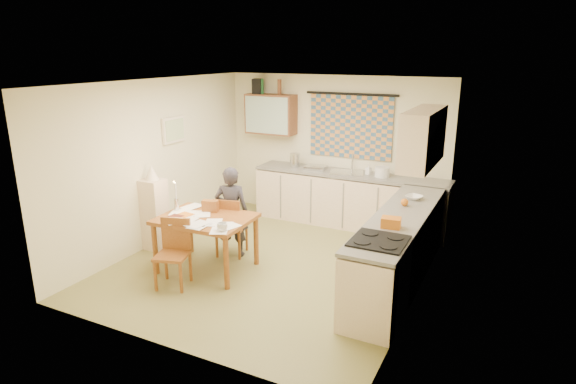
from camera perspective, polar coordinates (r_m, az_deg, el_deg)
The scene contains 44 objects.
floor at distance 6.88m, azimuth -1.70°, elevation -8.49°, with size 4.00×4.50×0.02m, color olive.
ceiling at distance 6.25m, azimuth -1.90°, elevation 12.95°, with size 4.00×4.50×0.02m, color white.
wall_back at distance 8.46m, azimuth 5.48°, elevation 5.18°, with size 4.00×0.02×2.50m, color beige.
wall_front at distance 4.68m, azimuth -15.02°, elevation -4.62°, with size 4.00×0.02×2.50m, color beige.
wall_left at distance 7.59m, azimuth -15.32°, elevation 3.37°, with size 0.02×4.50×2.50m, color beige.
wall_right at distance 5.81m, azimuth 15.95°, elevation -0.59°, with size 0.02×4.50×2.50m, color beige.
window_blind at distance 8.26m, azimuth 7.42°, elevation 7.66°, with size 1.45×0.03×1.05m, color #365C7D.
curtain_rod at distance 8.17m, azimuth 7.51°, elevation 11.45°, with size 0.04×0.04×1.60m, color black.
wall_cabinet at distance 8.69m, azimuth -2.03°, elevation 9.21°, with size 0.90×0.34×0.70m, color brown.
wall_cabinet_glass at distance 8.54m, azimuth -2.58°, elevation 9.08°, with size 0.84×0.02×0.64m, color #99B2A5.
upper_cabinet_right at distance 6.24m, azimuth 15.74°, elevation 6.24°, with size 0.34×1.30×0.70m, color beige.
framed_print at distance 7.78m, azimuth -13.39°, elevation 7.19°, with size 0.04×0.50×0.40m, color #F1E2C7.
print_canvas at distance 7.76m, azimuth -13.25°, elevation 7.18°, with size 0.01×0.42×0.32m, color white.
counter_back at distance 8.24m, azimuth 7.25°, elevation -0.92°, with size 3.30×0.62×0.92m.
counter_right at distance 6.32m, azimuth 12.97°, elevation -6.69°, with size 0.62×2.95×0.92m.
stove at distance 5.45m, azimuth 10.47°, elevation -10.20°, with size 0.61×0.61×0.94m.
sink at distance 8.14m, azimuth 6.95°, elevation 2.01°, with size 0.55×0.45×0.10m, color silver.
tap at distance 8.25m, azimuth 7.63°, elevation 3.47°, with size 0.03×0.03×0.28m, color silver.
dish_rack at distance 8.32m, azimuth 3.32°, elevation 2.92°, with size 0.35×0.30×0.06m, color silver.
kettle at distance 8.46m, azimuth 0.83°, elevation 3.80°, with size 0.18×0.18×0.24m, color silver.
mixing_bowl at distance 7.94m, azimuth 11.10°, elevation 2.35°, with size 0.24×0.24×0.16m, color white.
soap_bottle at distance 8.05m, azimuth 9.53°, elevation 2.66°, with size 0.10×0.10×0.17m, color white.
bowl at distance 6.84m, azimuth 14.73°, elevation -0.62°, with size 0.28×0.28×0.05m, color white.
orange_bag at distance 5.68m, azimuth 12.11°, elevation -3.56°, with size 0.22×0.16×0.12m, color orange.
fruit_orange at distance 6.51m, azimuth 13.65°, elevation -1.19°, with size 0.10×0.10×0.10m, color orange.
speaker at distance 8.77m, azimuth -3.63°, elevation 12.41°, with size 0.16×0.20×0.26m, color black.
bottle_green at distance 8.73m, azimuth -3.14°, elevation 12.40°, with size 0.07×0.07×0.26m, color #195926.
bottle_brown at distance 8.56m, azimuth -1.02°, elevation 12.34°, with size 0.07×0.07×0.26m, color brown.
dining_table at distance 6.65m, azimuth -9.62°, elevation -5.97°, with size 1.26×0.98×0.75m.
chair_far at distance 7.10m, azimuth -6.72°, elevation -5.30°, with size 0.48×0.48×0.88m.
chair_near at distance 6.33m, azimuth -13.42°, elevation -8.52°, with size 0.49×0.49×0.86m.
person at distance 6.95m, azimuth -6.71°, elevation -2.36°, with size 0.56×0.46×1.33m, color black.
shelf_stand at distance 7.45m, azimuth -15.49°, elevation -2.59°, with size 0.32×0.30×1.08m, color beige.
lampshade at distance 7.27m, azimuth -15.88°, elevation 2.25°, with size 0.20×0.20×0.22m, color #F1E2C7.
letter_rack at distance 6.71m, azimuth -9.20°, elevation -1.65°, with size 0.22×0.10×0.16m, color brown.
mug at distance 5.99m, azimuth -7.80°, elevation -4.13°, with size 0.17×0.17×0.10m, color white.
magazine at distance 6.60m, azimuth -14.06°, elevation -2.88°, with size 0.19×0.25×0.02m, color maroon.
book at distance 6.67m, azimuth -13.00°, elevation -2.63°, with size 0.23×0.29×0.02m, color orange.
orange_box at distance 6.45m, azimuth -13.63°, elevation -3.22°, with size 0.12×0.08×0.04m, color orange.
eyeglasses at distance 6.19m, azimuth -10.36°, elevation -3.97°, with size 0.13×0.04×0.02m, color black.
candle_holder at distance 6.82m, azimuth -13.10°, elevation -1.48°, with size 0.06×0.06×0.18m, color silver.
candle at distance 6.78m, azimuth -13.18°, elevation 0.17°, with size 0.02×0.02×0.22m, color white.
candle_flame at distance 6.75m, azimuth -13.39°, elevation 1.15°, with size 0.02×0.02×0.02m, color #FFCC66.
papers at distance 6.40m, azimuth -10.38°, elevation -3.28°, with size 1.19×0.94×0.02m.
Camera 1 is at (2.96, -5.50, 2.88)m, focal length 30.00 mm.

